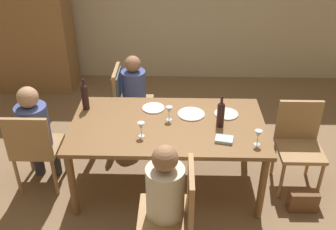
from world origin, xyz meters
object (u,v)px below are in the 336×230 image
Objects in this scene: dining_table at (168,130)px; dinner_plate_guest_left at (191,114)px; dinner_plate_guest_right at (153,108)px; chair_near at (176,208)px; armoire_cabinet at (30,17)px; person_woman_host at (136,92)px; wine_glass_near_left at (169,111)px; wine_bottle_tall_green at (221,113)px; chair_right_end at (299,140)px; dinner_plate_host at (226,114)px; chair_far_left at (124,94)px; wine_glass_near_right at (141,127)px; chair_left_end at (34,146)px; person_man_bearded at (162,196)px; handbag at (303,201)px; person_man_guest at (35,129)px; wine_glass_centre at (258,135)px; wine_bottle_dark_red at (85,96)px.

dinner_plate_guest_left is at bearing 37.85° from dining_table.
chair_near is at bearing -78.42° from dinner_plate_guest_right.
person_woman_host is at bearing -39.75° from armoire_cabinet.
wine_glass_near_left is (0.41, -0.83, 0.23)m from person_woman_host.
wine_bottle_tall_green reaches higher than dinner_plate_guest_left.
dinner_plate_guest_right is at bearing 154.44° from wine_bottle_tall_green.
chair_near is 1.00× the size of chair_right_end.
wine_glass_near_left reaches higher than dinner_plate_host.
chair_far_left reaches higher than wine_glass_near_left.
chair_near is 1.88m from person_woman_host.
dining_table is 0.62m from dinner_plate_host.
armoire_cabinet is at bearing -129.75° from person_woman_host.
dinner_plate_host is (0.83, 0.41, -0.10)m from wine_glass_near_right.
armoire_cabinet is 2.37× the size of chair_right_end.
chair_left_end reaches higher than dining_table.
person_man_bearded is 1.00m from wine_glass_near_left.
dinner_plate_guest_left is 0.98× the size of handbag.
armoire_cabinet is 1.91× the size of person_man_guest.
handbag is at bearing 90.00° from chair_right_end.
person_man_guest reaches higher than wine_glass_centre.
wine_glass_centre is (2.14, -0.24, 0.33)m from chair_left_end.
person_man_guest is at bearing -174.40° from dinner_plate_guest_left.
wine_glass_near_left is (0.56, -0.83, 0.27)m from chair_far_left.
person_man_bearded is 1.21m from dinner_plate_guest_right.
armoire_cabinet is 3.09m from wine_glass_near_right.
person_man_bearded is at bearing -54.91° from wine_bottle_dark_red.
chair_far_left is 3.29× the size of handbag.
dinner_plate_host is (1.44, -0.08, -0.14)m from wine_bottle_dark_red.
chair_near is 6.17× the size of wine_glass_centre.
person_man_bearded is 3.48× the size of wine_bottle_tall_green.
handbag is (1.88, -1.26, -0.48)m from chair_far_left.
chair_far_left is at bearing -42.44° from armoire_cabinet.
wine_bottle_dark_red is 1.77m from wine_glass_centre.
wine_bottle_dark_red is at bearing 162.41° from dining_table.
chair_left_end is at bearing -176.25° from dining_table.
chair_left_end is 0.85× the size of person_woman_host.
wine_glass_near_right is at bearing -38.70° from wine_bottle_dark_red.
wine_glass_centre is (0.80, -0.40, 0.00)m from wine_glass_near_left.
chair_right_end reaches higher than wine_glass_near_right.
chair_far_left is at bearing 51.97° from chair_left_end.
wine_bottle_tall_green is 0.77m from wine_glass_near_right.
person_woman_host is at bearing 113.86° from dining_table.
dinner_plate_host is 0.36m from dinner_plate_guest_left.
dinner_plate_guest_right is (-0.74, 0.10, 0.00)m from dinner_plate_host.
wine_glass_near_left and wine_glass_centre have the same top height.
wine_glass_near_left is 0.64× the size of dinner_plate_guest_right.
person_man_bearded is 1.56m from handbag.
person_man_bearded is (1.30, -0.82, 0.12)m from chair_left_end.
chair_left_end is 6.17× the size of wine_glass_near_right.
wine_bottle_dark_red is at bearing 141.30° from wine_glass_near_right.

